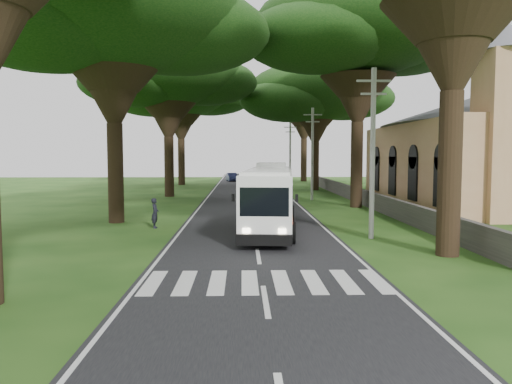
# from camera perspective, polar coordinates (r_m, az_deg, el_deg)

# --- Properties ---
(ground) EXTENTS (140.00, 140.00, 0.00)m
(ground) POSITION_cam_1_polar(r_m,az_deg,el_deg) (17.75, 0.47, -8.70)
(ground) COLOR #1B4012
(ground) RESTS_ON ground
(road) EXTENTS (8.00, 120.00, 0.04)m
(road) POSITION_cam_1_polar(r_m,az_deg,el_deg) (42.47, -0.77, -1.04)
(road) COLOR black
(road) RESTS_ON ground
(crosswalk) EXTENTS (8.00, 3.00, 0.01)m
(crosswalk) POSITION_cam_1_polar(r_m,az_deg,el_deg) (15.81, 0.74, -10.34)
(crosswalk) COLOR silver
(crosswalk) RESTS_ON ground
(property_wall) EXTENTS (0.35, 50.00, 1.20)m
(property_wall) POSITION_cam_1_polar(r_m,az_deg,el_deg) (42.52, 11.47, -0.33)
(property_wall) COLOR #383533
(property_wall) RESTS_ON ground
(church) EXTENTS (14.00, 24.00, 11.60)m
(church) POSITION_cam_1_polar(r_m,az_deg,el_deg) (43.01, 23.95, 5.18)
(church) COLOR tan
(church) RESTS_ON ground
(pole_near) EXTENTS (1.60, 0.24, 8.00)m
(pole_near) POSITION_cam_1_polar(r_m,az_deg,el_deg) (24.07, 13.18, 4.65)
(pole_near) COLOR gray
(pole_near) RESTS_ON ground
(pole_mid) EXTENTS (1.60, 0.24, 8.00)m
(pole_mid) POSITION_cam_1_polar(r_m,az_deg,el_deg) (43.71, 6.46, 4.56)
(pole_mid) COLOR gray
(pole_mid) RESTS_ON ground
(pole_far) EXTENTS (1.60, 0.24, 8.00)m
(pole_far) POSITION_cam_1_polar(r_m,az_deg,el_deg) (63.57, 3.92, 4.50)
(pole_far) COLOR gray
(pole_far) RESTS_ON ground
(tree_l_mida) EXTENTS (15.15, 15.15, 15.04)m
(tree_l_mida) POSITION_cam_1_polar(r_m,az_deg,el_deg) (31.15, -16.10, 18.52)
(tree_l_mida) COLOR black
(tree_l_mida) RESTS_ON ground
(tree_l_midb) EXTENTS (13.97, 13.97, 14.42)m
(tree_l_midb) POSITION_cam_1_polar(r_m,az_deg,el_deg) (48.33, -10.04, 13.00)
(tree_l_midb) COLOR black
(tree_l_midb) RESTS_ON ground
(tree_l_far) EXTENTS (15.85, 15.85, 15.54)m
(tree_l_far) POSITION_cam_1_polar(r_m,az_deg,el_deg) (66.24, -8.60, 11.31)
(tree_l_far) COLOR black
(tree_l_far) RESTS_ON ground
(tree_r_mida) EXTENTS (15.74, 15.74, 16.52)m
(tree_r_mida) POSITION_cam_1_polar(r_m,az_deg,el_deg) (39.32, 11.66, 17.59)
(tree_r_mida) COLOR black
(tree_r_mida) RESTS_ON ground
(tree_r_midb) EXTENTS (15.17, 15.17, 14.02)m
(tree_r_midb) POSITION_cam_1_polar(r_m,az_deg,el_deg) (56.27, 6.82, 11.18)
(tree_r_midb) COLOR black
(tree_r_midb) RESTS_ON ground
(tree_r_far) EXTENTS (13.66, 13.66, 15.70)m
(tree_r_far) POSITION_cam_1_polar(r_m,az_deg,el_deg) (74.34, 5.54, 11.00)
(tree_r_far) COLOR black
(tree_r_far) RESTS_ON ground
(coach_bus) EXTENTS (3.38, 11.20, 3.25)m
(coach_bus) POSITION_cam_1_polar(r_m,az_deg,el_deg) (25.86, 1.57, -0.66)
(coach_bus) COLOR white
(coach_bus) RESTS_ON ground
(distant_car_b) EXTENTS (1.91, 3.90, 1.23)m
(distant_car_b) POSITION_cam_1_polar(r_m,az_deg,el_deg) (73.19, -2.77, 1.72)
(distant_car_b) COLOR navy
(distant_car_b) RESTS_ON road
(distant_car_c) EXTENTS (2.81, 5.18, 1.43)m
(distant_car_c) POSITION_cam_1_polar(r_m,az_deg,el_deg) (77.62, -0.57, 1.95)
(distant_car_c) COLOR maroon
(distant_car_c) RESTS_ON road
(pedestrian) EXTENTS (0.43, 0.62, 1.63)m
(pedestrian) POSITION_cam_1_polar(r_m,az_deg,el_deg) (27.54, -11.47, -2.39)
(pedestrian) COLOR black
(pedestrian) RESTS_ON ground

